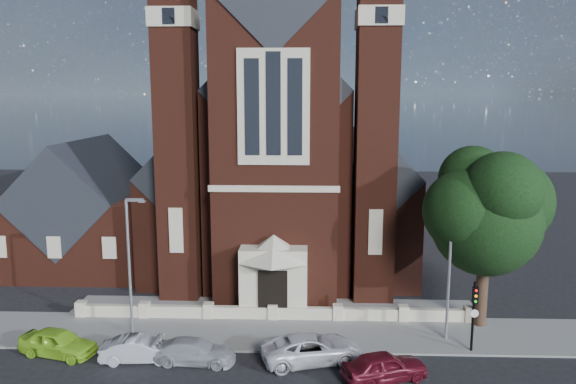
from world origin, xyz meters
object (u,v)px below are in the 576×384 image
object	(u,v)px
street_lamp_left	(130,259)
street_lamp_right	(451,262)
parish_hall	(86,215)
street_tree	(490,214)
car_lime_van	(58,343)
church	(284,159)
car_silver_a	(139,349)
car_dark_red	(384,366)
car_silver_b	(195,351)
traffic_signal	(474,308)
car_white_suv	(311,348)

from	to	relation	value
street_lamp_left	street_lamp_right	bearing A→B (deg)	0.00
parish_hall	street_tree	world-z (taller)	street_tree
parish_hall	street_lamp_left	distance (m)	16.18
street_lamp_right	car_lime_van	world-z (taller)	street_lamp_right
church	car_silver_a	size ratio (longest dim) A/B	8.83
church	car_dark_red	distance (m)	25.46
church	parish_hall	xyz separation A→B (m)	(-16.00, -4.94, -4.17)
street_tree	car_silver_b	size ratio (longest dim) A/B	2.50
parish_hall	car_lime_van	xyz separation A→B (m)	(4.82, -16.63, -3.29)
street_lamp_left	car_silver_a	world-z (taller)	street_lamp_left
car_lime_van	traffic_signal	bearing A→B (deg)	-72.24
car_lime_van	car_white_suv	xyz separation A→B (m)	(13.51, -0.24, 0.00)
street_lamp_right	car_silver_a	bearing A→B (deg)	-169.41
church	car_lime_van	world-z (taller)	church
parish_hall	street_lamp_left	bearing A→B (deg)	-59.98
street_lamp_left	car_silver_b	world-z (taller)	street_lamp_left
parish_hall	street_lamp_right	bearing A→B (deg)	-28.22
street_lamp_left	car_lime_van	bearing A→B (deg)	-141.20
car_silver_b	car_dark_red	xyz separation A→B (m)	(9.61, -1.48, 0.10)
street_lamp_right	car_lime_van	distance (m)	21.78
street_lamp_left	car_white_suv	world-z (taller)	street_lamp_left
street_lamp_right	street_lamp_left	bearing A→B (deg)	180.00
church	car_dark_red	bearing A→B (deg)	-75.99
street_tree	parish_hall	bearing A→B (deg)	156.74
parish_hall	car_silver_a	bearing A→B (deg)	-61.38
church	car_white_suv	world-z (taller)	church
parish_hall	car_silver_a	distance (m)	19.80
street_tree	car_dark_red	world-z (taller)	street_tree
church	parish_hall	distance (m)	17.26
car_dark_red	street_tree	bearing A→B (deg)	-66.03
street_lamp_left	car_dark_red	distance (m)	15.08
car_dark_red	car_lime_van	bearing A→B (deg)	63.55
street_tree	car_white_suv	size ratio (longest dim) A/B	2.05
street_tree	car_white_suv	world-z (taller)	street_tree
church	street_lamp_right	xyz separation A→B (m)	(10.09, -18.94, -3.59)
street_tree	car_white_suv	xyz separation A→B (m)	(-10.27, -4.58, -6.23)
church	car_silver_b	bearing A→B (deg)	-99.53
church	car_silver_a	distance (m)	24.25
traffic_signal	car_white_suv	distance (m)	8.96
traffic_signal	car_silver_a	size ratio (longest dim) A/B	1.01
street_lamp_right	car_lime_van	size ratio (longest dim) A/B	1.91
street_tree	traffic_signal	world-z (taller)	street_tree
parish_hall	car_dark_red	distance (m)	28.96
street_tree	car_silver_b	distance (m)	18.18
street_lamp_left	car_silver_b	bearing A→B (deg)	-37.34
car_lime_van	street_tree	bearing A→B (deg)	-64.62
street_lamp_left	street_lamp_right	distance (m)	18.00
traffic_signal	car_dark_red	world-z (taller)	traffic_signal
parish_hall	street_lamp_left	size ratio (longest dim) A/B	1.51
parish_hall	car_silver_b	distance (m)	21.40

